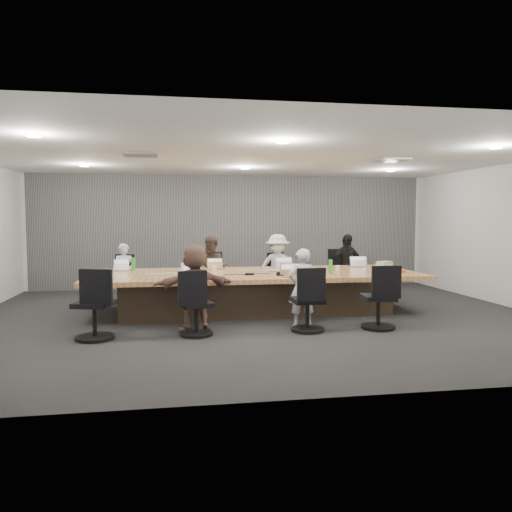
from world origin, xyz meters
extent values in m
cube|color=#242425|center=(0.00, 0.00, 0.00)|extent=(10.00, 8.00, 0.00)
cube|color=white|center=(0.00, 0.00, 2.80)|extent=(10.00, 8.00, 0.00)
cube|color=silver|center=(0.00, 4.00, 1.40)|extent=(10.00, 0.00, 2.80)
cube|color=silver|center=(0.00, -4.00, 1.40)|extent=(10.00, 0.00, 2.80)
cube|color=slate|center=(0.00, 3.92, 1.40)|extent=(9.80, 0.04, 2.80)
cube|color=#413122|center=(0.00, 0.50, 0.33)|extent=(4.80, 1.40, 0.66)
cube|color=#B67F4B|center=(0.00, 0.50, 0.70)|extent=(6.00, 2.20, 0.08)
imported|color=silver|center=(-2.48, 1.85, 0.61)|extent=(0.45, 0.30, 1.23)
cube|color=#B2B2B7|center=(-2.48, 1.30, 0.75)|extent=(0.30, 0.22, 0.02)
imported|color=#44322C|center=(-0.68, 1.85, 0.68)|extent=(0.76, 0.66, 1.36)
cube|color=#8C6647|center=(-0.68, 1.30, 0.75)|extent=(0.32, 0.23, 0.02)
imported|color=#B9BFB7|center=(0.71, 1.85, 0.70)|extent=(0.95, 0.62, 1.39)
cube|color=#B2B2B7|center=(0.71, 1.30, 0.75)|extent=(0.38, 0.29, 0.02)
imported|color=black|center=(2.25, 1.85, 0.70)|extent=(0.86, 0.47, 1.39)
cube|color=#B2B2B7|center=(2.25, 1.30, 0.75)|extent=(0.36, 0.25, 0.02)
imported|color=brown|center=(-1.16, -0.85, 0.67)|extent=(1.31, 0.66, 1.35)
cube|color=#B2B2B7|center=(-1.16, -0.30, 0.75)|extent=(0.33, 0.26, 0.02)
imported|color=silver|center=(0.54, -0.85, 0.63)|extent=(0.47, 0.31, 1.26)
cube|color=#8C6647|center=(0.54, -0.30, 0.75)|extent=(0.37, 0.28, 0.02)
cylinder|color=green|center=(-2.23, 1.07, 0.87)|extent=(0.09, 0.09, 0.26)
cylinder|color=green|center=(1.30, 0.05, 0.87)|extent=(0.09, 0.09, 0.26)
cylinder|color=silver|center=(-1.33, 0.45, 0.84)|extent=(0.08, 0.08, 0.20)
cylinder|color=white|center=(-0.73, 0.83, 0.80)|extent=(0.09, 0.09, 0.11)
cylinder|color=white|center=(1.62, 0.59, 0.79)|extent=(0.10, 0.10, 0.10)
cylinder|color=brown|center=(-2.65, 0.49, 0.80)|extent=(0.12, 0.12, 0.12)
cube|color=black|center=(-0.17, 0.10, 0.76)|extent=(0.17, 0.12, 0.03)
cube|color=black|center=(0.79, 0.48, 0.76)|extent=(0.19, 0.17, 0.03)
cube|color=black|center=(0.36, -0.06, 0.77)|extent=(0.16, 0.09, 0.06)
cube|color=#BFB593|center=(2.60, 0.65, 0.82)|extent=(0.34, 0.30, 0.16)
cube|color=#BF430F|center=(2.65, 0.06, 0.76)|extent=(0.23, 0.20, 0.04)
camera|label=1|loc=(-1.48, -8.53, 1.73)|focal=35.00mm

